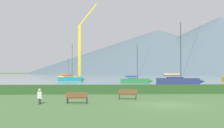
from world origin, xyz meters
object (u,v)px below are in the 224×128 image
Objects in this scene: sailboat_slip_2 at (135,80)px; sailboat_slip_6 at (178,81)px; sailboat_slip_11 at (67,77)px; dock_crane at (80,55)px; park_bench_under_tree at (77,97)px; sailboat_slip_7 at (70,79)px; person_seated_viewer at (40,96)px; park_bench_near_path at (128,94)px.

sailboat_slip_6 is (7.39, -7.55, 0.18)m from sailboat_slip_2.
sailboat_slip_11 is 0.35× the size of dock_crane.
sailboat_slip_6 is at bearing 66.18° from park_bench_under_tree.
sailboat_slip_7 reaches higher than sailboat_slip_2.
sailboat_slip_2 is at bearing 74.17° from person_seated_viewer.
sailboat_slip_2 is 40.29m from park_bench_under_tree.
sailboat_slip_11 is at bearing 105.26° from dock_crane.
sailboat_slip_7 reaches higher than park_bench_near_path.
sailboat_slip_11 is 6.06× the size of person_seated_viewer.
person_seated_viewer reaches higher than park_bench_near_path.
sailboat_slip_2 is at bearing -57.36° from sailboat_slip_11.
dock_crane is at bearing 103.75° from park_bench_near_path.
park_bench_near_path is 55.04m from dock_crane.
dock_crane is at bearing 137.43° from sailboat_slip_6.
sailboat_slip_2 reaches higher than person_seated_viewer.
park_bench_under_tree is (-9.74, -39.09, -0.06)m from sailboat_slip_2.
sailboat_slip_6 is 1.62× the size of sailboat_slip_11.
sailboat_slip_2 is 4.87× the size of park_bench_under_tree.
sailboat_slip_7 is at bearing 106.81° from park_bench_near_path.
person_seated_viewer is at bearing -89.27° from dock_crane.
park_bench_near_path is 0.99× the size of park_bench_under_tree.
sailboat_slip_7 is at bearing 143.75° from sailboat_slip_6.
sailboat_slip_2 reaches higher than park_bench_under_tree.
sailboat_slip_7 is at bearing 101.02° from park_bench_under_tree.
park_bench_under_tree is 57.77m from dock_crane.
dock_crane is (-8.05, 54.04, 6.64)m from park_bench_near_path.
sailboat_slip_2 is 22.10m from sailboat_slip_7.
sailboat_slip_6 is 1.22× the size of sailboat_slip_7.
sailboat_slip_7 reaches higher than park_bench_under_tree.
person_seated_viewer is (-7.31, -3.60, 0.15)m from park_bench_near_path.
sailboat_slip_11 is 80.85m from park_bench_under_tree.
sailboat_slip_7 is at bearing 143.96° from sailboat_slip_2.
sailboat_slip_11 is at bearing 127.55° from sailboat_slip_6.
park_bench_under_tree is 1.41× the size of person_seated_viewer.
sailboat_slip_2 is 41.44m from person_seated_viewer.
park_bench_near_path is at bearing -72.34° from sailboat_slip_11.
park_bench_under_tree is at bearing -83.28° from sailboat_slip_7.
sailboat_slip_6 is 35.90m from park_bench_under_tree.
sailboat_slip_11 is 78.33m from park_bench_near_path.
sailboat_slip_7 is 52.38m from park_bench_near_path.
sailboat_slip_6 is 7.06× the size of park_bench_near_path.
person_seated_viewer is (3.16, -54.92, 0.06)m from sailboat_slip_7.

